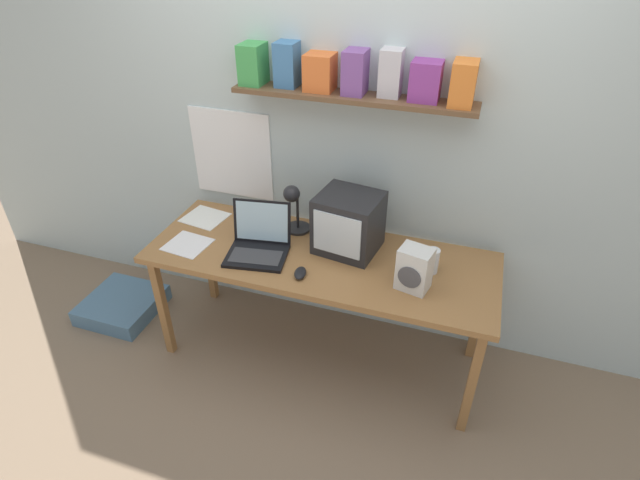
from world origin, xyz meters
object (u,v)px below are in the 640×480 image
desk_lamp (294,204)px  juice_glass (432,262)px  laptop (259,241)px  corner_desk (320,264)px  crt_monitor (348,223)px  space_heater (414,269)px  loose_paper_near_laptop (205,217)px  floor_cushion (122,305)px  computer_mouse (300,273)px  loose_paper_near_monitor (188,244)px

desk_lamp → juice_glass: 0.82m
laptop → desk_lamp: desk_lamp is taller
corner_desk → juice_glass: size_ratio=13.96×
corner_desk → juice_glass: bearing=4.5°
crt_monitor → space_heater: crt_monitor is taller
loose_paper_near_laptop → floor_cushion: (-0.61, -0.22, -0.68)m
desk_lamp → computer_mouse: bearing=-54.5°
laptop → loose_paper_near_laptop: laptop is taller
desk_lamp → computer_mouse: desk_lamp is taller
computer_mouse → floor_cushion: (-1.35, 0.13, -0.70)m
desk_lamp → loose_paper_near_monitor: desk_lamp is taller
loose_paper_near_monitor → loose_paper_near_laptop: same height
loose_paper_near_monitor → laptop: bearing=10.3°
juice_glass → loose_paper_near_laptop: juice_glass is taller
desk_lamp → loose_paper_near_monitor: size_ratio=1.24×
corner_desk → space_heater: bearing=-12.3°
juice_glass → floor_cushion: 2.12m
corner_desk → laptop: laptop is taller
crt_monitor → floor_cushion: (-1.51, -0.19, -0.84)m
loose_paper_near_monitor → floor_cushion: 0.95m
computer_mouse → loose_paper_near_monitor: bearing=174.8°
computer_mouse → loose_paper_near_monitor: size_ratio=0.46×
crt_monitor → loose_paper_near_laptop: crt_monitor is taller
laptop → loose_paper_near_monitor: bearing=-178.9°
corner_desk → loose_paper_near_laptop: size_ratio=6.94×
crt_monitor → desk_lamp: bearing=178.7°
space_heater → crt_monitor: bearing=162.9°
desk_lamp → loose_paper_near_laptop: bearing=-167.4°
juice_glass → desk_lamp: bearing=171.0°
desk_lamp → floor_cushion: (-1.18, -0.24, -0.87)m
space_heater → loose_paper_near_monitor: size_ratio=0.91×
juice_glass → loose_paper_near_monitor: size_ratio=0.54×
crt_monitor → space_heater: bearing=-21.6°
laptop → juice_glass: bearing=-2.4°
space_heater → loose_paper_near_laptop: space_heater is taller
corner_desk → desk_lamp: size_ratio=6.12×
computer_mouse → loose_paper_near_laptop: (-0.75, 0.35, -0.01)m
space_heater → floor_cushion: space_heater is taller
loose_paper_near_laptop → corner_desk: bearing=-11.0°
desk_lamp → computer_mouse: size_ratio=2.71×
laptop → floor_cushion: laptop is taller
juice_glass → laptop: bearing=-173.2°
loose_paper_near_monitor → crt_monitor: bearing=16.5°
desk_lamp → juice_glass: (0.80, -0.13, -0.13)m
juice_glass → computer_mouse: 0.67m
corner_desk → space_heater: 0.56m
computer_mouse → crt_monitor: bearing=63.0°
juice_glass → space_heater: space_heater is taller
loose_paper_near_laptop → computer_mouse: bearing=-25.2°
space_heater → floor_cushion: (-1.91, 0.04, -0.79)m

